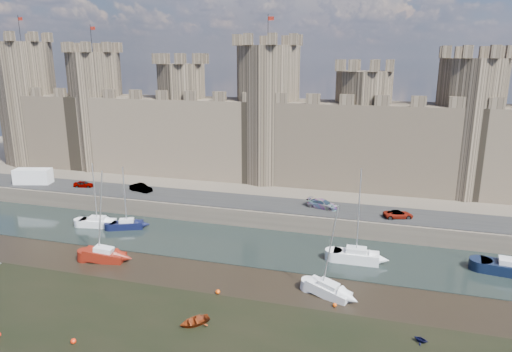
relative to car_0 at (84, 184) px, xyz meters
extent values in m
plane|color=black|center=(26.11, -34.05, -3.05)|extent=(160.00, 160.00, 0.00)
cube|color=black|center=(26.11, -10.05, -3.01)|extent=(160.00, 12.00, 0.08)
cube|color=#4C443A|center=(26.11, 25.95, -1.80)|extent=(160.00, 60.00, 2.50)
cube|color=black|center=(26.11, -0.05, -0.50)|extent=(160.00, 7.00, 0.10)
cube|color=#42382B|center=(26.11, 13.95, 6.45)|extent=(100.00, 9.00, 14.00)
cylinder|color=#42382B|center=(-21.89, 13.95, 11.45)|extent=(11.00, 11.00, 24.00)
cylinder|color=black|center=(-21.89, 13.95, 25.95)|extent=(0.10, 0.10, 5.00)
cube|color=maroon|center=(-21.39, 13.95, 27.75)|extent=(1.00, 0.03, 0.60)
cylinder|color=#42382B|center=(-5.89, 13.95, 10.45)|extent=(10.00, 10.00, 22.00)
cylinder|color=black|center=(-5.89, 13.95, 23.95)|extent=(0.10, 0.10, 5.00)
cube|color=maroon|center=(-5.39, 13.95, 25.75)|extent=(1.00, 0.03, 0.60)
cylinder|color=#42382B|center=(12.11, 13.95, 9.45)|extent=(9.00, 9.00, 20.00)
cylinder|color=#42382B|center=(28.11, 13.95, 10.95)|extent=(11.00, 11.00, 23.00)
cylinder|color=black|center=(28.11, 13.95, 24.95)|extent=(0.10, 0.10, 5.00)
cube|color=maroon|center=(28.61, 13.95, 26.75)|extent=(1.00, 0.03, 0.60)
cylinder|color=#42382B|center=(44.11, 13.95, 8.95)|extent=(9.00, 9.00, 19.00)
cylinder|color=#42382B|center=(60.11, 13.95, 9.95)|extent=(10.00, 10.00, 21.00)
imported|color=gray|center=(0.00, 0.00, 0.00)|extent=(3.43, 1.95, 1.10)
imported|color=gray|center=(10.56, 0.37, 0.11)|extent=(4.23, 2.44, 1.32)
imported|color=gray|center=(40.03, 0.19, 0.11)|extent=(4.87, 2.96, 1.32)
imported|color=gray|center=(50.46, -1.09, -0.01)|extent=(4.30, 2.97, 1.09)
cube|color=white|center=(-9.61, -0.55, 0.77)|extent=(6.45, 3.87, 2.63)
cube|color=white|center=(9.15, -9.65, -2.46)|extent=(5.25, 2.74, 1.02)
cube|color=silver|center=(9.15, -9.65, -1.72)|extent=(2.41, 1.71, 0.46)
cylinder|color=silver|center=(9.15, -9.65, 2.21)|extent=(0.14, 0.14, 8.32)
cube|color=black|center=(13.69, -9.26, -2.48)|extent=(4.81, 3.40, 0.98)
cube|color=silver|center=(13.69, -9.26, -1.77)|extent=(2.32, 1.92, 0.45)
cylinder|color=silver|center=(13.69, -9.26, 2.02)|extent=(0.14, 0.14, 8.02)
cube|color=white|center=(45.72, -11.29, -2.35)|extent=(5.32, 2.14, 1.24)
cube|color=silver|center=(45.72, -11.29, -1.44)|extent=(2.37, 1.48, 0.57)
cylinder|color=silver|center=(45.72, -11.29, 3.36)|extent=(0.14, 0.14, 10.17)
cube|color=black|center=(62.71, -9.70, -2.36)|extent=(6.65, 3.31, 1.22)
cube|color=maroon|center=(16.80, -19.29, -2.44)|extent=(5.05, 2.65, 1.22)
cube|color=silver|center=(16.80, -19.29, -1.55)|extent=(2.32, 1.65, 0.56)
cylinder|color=silver|center=(16.80, -19.29, 3.18)|extent=(0.14, 0.14, 10.01)
cube|color=silver|center=(43.59, -20.07, -2.51)|extent=(4.89, 3.26, 1.07)
cube|color=silver|center=(43.59, -20.07, -1.74)|extent=(2.33, 1.87, 0.49)
cylinder|color=silver|center=(43.59, -20.07, 2.41)|extent=(0.14, 0.14, 8.77)
imported|color=maroon|center=(32.53, -28.69, -2.76)|extent=(3.41, 3.36, 0.58)
imported|color=black|center=(52.25, -25.79, -2.74)|extent=(1.45, 1.35, 0.62)
sphere|color=#F74C0A|center=(32.61, -22.85, -2.81)|extent=(0.49, 0.49, 0.49)
sphere|color=#DD4609|center=(44.49, -22.05, -2.84)|extent=(0.42, 0.42, 0.42)
sphere|color=#F42A0A|center=(23.78, -34.18, -2.82)|extent=(0.47, 0.47, 0.47)
camera|label=1|loc=(48.19, -62.48, 20.64)|focal=32.00mm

